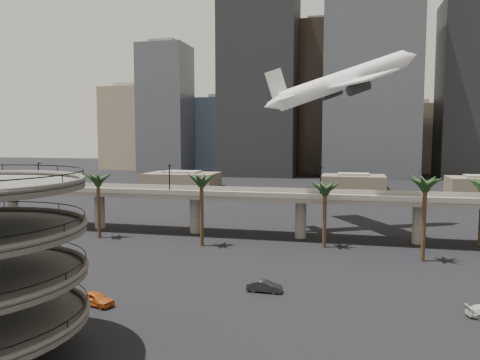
% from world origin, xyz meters
% --- Properties ---
extents(ground, '(700.00, 700.00, 0.00)m').
position_xyz_m(ground, '(0.00, 0.00, 0.00)').
color(ground, black).
rests_on(ground, ground).
extents(overpass, '(130.00, 9.30, 14.70)m').
position_xyz_m(overpass, '(0.00, 55.00, 7.34)').
color(overpass, slate).
rests_on(overpass, ground).
extents(palm_trees, '(76.40, 18.40, 14.00)m').
position_xyz_m(palm_trees, '(11.58, 47.18, 11.30)').
color(palm_trees, '#4C3320').
rests_on(palm_trees, ground).
extents(low_buildings, '(135.00, 27.50, 6.80)m').
position_xyz_m(low_buildings, '(6.89, 142.30, 2.86)').
color(low_buildings, brown).
rests_on(low_buildings, ground).
extents(skyline, '(269.00, 86.00, 110.37)m').
position_xyz_m(skyline, '(15.11, 217.09, 40.31)').
color(skyline, gray).
rests_on(skyline, ground).
extents(airborne_jet, '(34.40, 32.29, 15.82)m').
position_xyz_m(airborne_jet, '(18.49, 67.17, 31.95)').
color(airborne_jet, white).
rests_on(airborne_jet, ground).
extents(car_a, '(5.13, 3.14, 1.63)m').
position_xyz_m(car_a, '(-9.03, 12.01, 0.81)').
color(car_a, '#C05A1B').
rests_on(car_a, ground).
extents(car_b, '(4.63, 1.68, 1.52)m').
position_xyz_m(car_b, '(9.73, 21.35, 0.76)').
color(car_b, '#232228').
rests_on(car_b, ground).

